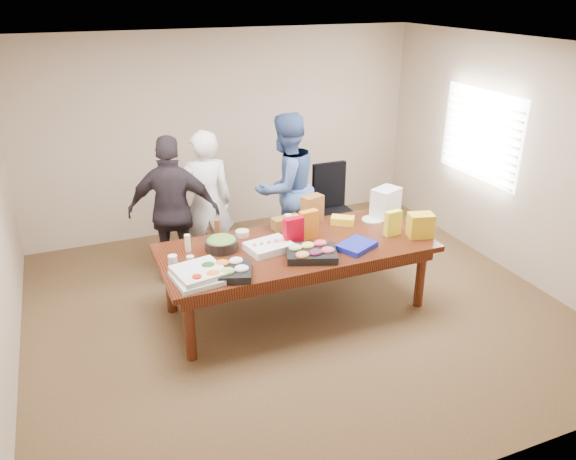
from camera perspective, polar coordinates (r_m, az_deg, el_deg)
name	(u,v)px	position (r m, az deg, el deg)	size (l,w,h in m)	color
floor	(296,309)	(6.11, 0.82, -8.02)	(5.50, 5.00, 0.02)	#47301E
ceiling	(298,46)	(5.21, 1.00, 18.29)	(5.50, 5.00, 0.02)	white
wall_back	(225,133)	(7.77, -6.48, 9.85)	(5.50, 0.04, 2.70)	beige
wall_front	(459,320)	(3.58, 17.04, -8.79)	(5.50, 0.04, 2.70)	beige
wall_right	(515,160)	(7.01, 22.18, 6.67)	(0.04, 5.00, 2.70)	beige
window_panel	(480,135)	(7.38, 19.02, 9.15)	(0.03, 1.40, 1.10)	white
window_blinds	(478,135)	(7.35, 18.78, 9.13)	(0.04, 1.36, 1.00)	beige
conference_table	(296,277)	(5.91, 0.84, -4.85)	(2.80, 1.20, 0.75)	#4C1C0F
office_chair	(336,212)	(7.18, 4.88, 1.89)	(0.55, 0.55, 1.08)	black
person_center	(206,203)	(6.59, -8.37, 2.75)	(0.63, 0.42, 1.74)	white
person_right	(286,188)	(6.87, -0.23, 4.35)	(0.89, 0.70, 1.84)	#4463A4
person_left	(174,212)	(6.38, -11.57, 1.82)	(1.02, 0.43, 1.74)	black
veggie_tray	(225,272)	(5.18, -6.45, -4.27)	(0.49, 0.38, 0.07)	black
fruit_tray	(311,253)	(5.49, 2.40, -2.40)	(0.49, 0.38, 0.07)	black
sheet_cake	(269,247)	(5.63, -1.97, -1.71)	(0.44, 0.33, 0.08)	white
salad_bowl	(222,244)	(5.67, -6.79, -1.47)	(0.34, 0.34, 0.11)	black
chip_bag_blue	(357,246)	(5.71, 7.02, -1.62)	(0.37, 0.28, 0.06)	#1720A0
chip_bag_red	(293,232)	(5.69, 0.56, -0.16)	(0.20, 0.08, 0.30)	#AC0017
chip_bag_yellow	(393,223)	(6.03, 10.66, 0.70)	(0.18, 0.07, 0.27)	#FEFF33
chip_bag_orange	(309,224)	(5.85, 2.12, 0.57)	(0.20, 0.09, 0.31)	orange
mayo_jar	(288,220)	(6.18, 0.03, 1.00)	(0.08, 0.08, 0.13)	white
mustard_bottle	(296,222)	(6.10, 0.82, 0.84)	(0.06, 0.06, 0.16)	yellow
dressing_bottle	(217,229)	(5.93, -7.21, 0.15)	(0.06, 0.06, 0.20)	brown
ranch_bottle	(188,243)	(5.67, -10.21, -1.32)	(0.06, 0.06, 0.18)	#F8F3C3
banana_bunch	(342,220)	(6.26, 5.58, 0.98)	(0.25, 0.15, 0.08)	yellow
bread_loaf	(286,222)	(6.12, -0.19, 0.78)	(0.32, 0.14, 0.13)	brown
kraft_bag	(312,209)	(6.25, 2.50, 2.15)	(0.24, 0.14, 0.31)	#935728
red_cup	(197,281)	(5.02, -9.25, -5.20)	(0.08, 0.08, 0.11)	#B51907
clear_cup_a	(190,261)	(5.39, -9.92, -3.14)	(0.07, 0.07, 0.10)	white
clear_cup_b	(173,261)	(5.40, -11.66, -3.15)	(0.09, 0.09, 0.12)	white
pizza_box_lower	(198,278)	(5.13, -9.18, -4.88)	(0.42, 0.42, 0.05)	silver
pizza_box_upper	(199,272)	(5.14, -9.06, -4.21)	(0.42, 0.42, 0.05)	silver
plate_a	(373,219)	(6.42, 8.64, 1.07)	(0.25, 0.25, 0.01)	white
plate_b	(340,222)	(6.31, 5.31, 0.82)	(0.21, 0.21, 0.01)	silver
dip_bowl_a	(290,233)	(5.96, 0.17, -0.26)	(0.15, 0.15, 0.06)	beige
dip_bowl_b	(242,233)	(5.96, -4.68, -0.33)	(0.14, 0.14, 0.06)	beige
grocery_bag_white	(386,202)	(6.49, 9.94, 2.78)	(0.31, 0.22, 0.34)	white
grocery_bag_yellow	(420,225)	(6.05, 13.37, 0.48)	(0.26, 0.18, 0.26)	yellow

